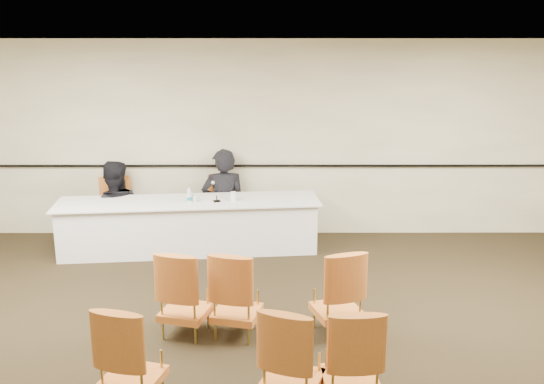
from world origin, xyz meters
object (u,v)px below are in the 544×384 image
at_px(aud_chair_front_right, 337,291).
at_px(panelist_main, 224,208).
at_px(panelist_second, 115,218).
at_px(aud_chair_back_left, 132,355).
at_px(aud_chair_back_mid, 293,357).
at_px(aud_chair_front_left, 185,292).
at_px(panel_table, 189,226).
at_px(water_bottle, 189,195).
at_px(aud_chair_front_mid, 237,293).
at_px(aud_chair_back_right, 351,357).
at_px(drinking_glass, 194,198).
at_px(coffee_cup, 233,197).
at_px(panelist_main_chair, 224,207).
at_px(microphone, 217,192).
at_px(panelist_second_chair, 114,211).

bearing_deg(aud_chair_front_right, panelist_main, 96.70).
relative_size(panelist_second, aud_chair_back_left, 1.85).
bearing_deg(aud_chair_back_left, aud_chair_back_mid, 14.32).
height_order(panelist_second, aud_chair_front_left, panelist_second).
relative_size(panel_table, panelist_second, 2.13).
xyz_separation_m(water_bottle, aud_chair_back_mid, (1.33, -3.73, -0.39)).
height_order(aud_chair_front_mid, aud_chair_back_right, same).
bearing_deg(drinking_glass, coffee_cup, 3.10).
distance_m(panel_table, panelist_main, 0.76).
bearing_deg(panelist_main_chair, aud_chair_back_left, -101.37).
xyz_separation_m(microphone, aud_chair_back_right, (1.44, -3.79, -0.41)).
relative_size(microphone, aud_chair_back_mid, 0.29).
distance_m(drinking_glass, aud_chair_front_mid, 2.64).
xyz_separation_m(microphone, water_bottle, (-0.38, -0.05, -0.03)).
relative_size(panelist_second, aud_chair_back_right, 1.85).
bearing_deg(coffee_cup, water_bottle, -172.28).
relative_size(panelist_main, microphone, 6.72).
xyz_separation_m(panelist_main, panelist_second_chair, (-1.65, -0.16, 0.02)).
bearing_deg(panelist_second_chair, aud_chair_front_right, -49.52).
xyz_separation_m(panelist_main_chair, drinking_glass, (-0.37, -0.65, 0.33)).
xyz_separation_m(panelist_main_chair, aud_chair_back_right, (1.39, -4.44, 0.00)).
distance_m(microphone, aud_chair_front_right, 2.90).
distance_m(drinking_glass, aud_chair_front_left, 2.52).
height_order(panelist_main_chair, aud_chair_back_right, same).
bearing_deg(aud_chair_back_right, panelist_second_chair, 122.26).
bearing_deg(panelist_second_chair, water_bottle, -29.51).
height_order(aud_chair_back_left, aud_chair_back_mid, same).
xyz_separation_m(aud_chair_front_left, aud_chair_front_right, (1.59, 0.02, 0.00)).
bearing_deg(aud_chair_front_right, microphone, 102.96).
xyz_separation_m(panelist_main_chair, microphone, (-0.05, -0.65, 0.41)).
relative_size(panelist_second_chair, aud_chair_front_right, 1.00).
xyz_separation_m(panelist_main, aud_chair_front_mid, (0.36, -3.16, 0.02)).
bearing_deg(panel_table, coffee_cup, -6.78).
relative_size(panelist_main, aud_chair_back_mid, 1.97).
relative_size(panelist_main_chair, water_bottle, 4.32).
xyz_separation_m(aud_chair_front_right, aud_chair_back_right, (-0.02, -1.32, 0.00)).
bearing_deg(panelist_main, aud_chair_front_right, 107.93).
bearing_deg(aud_chair_front_left, panelist_main, 102.23).
relative_size(panelist_second_chair, drinking_glass, 9.50).
distance_m(aud_chair_front_mid, aud_chair_back_left, 1.48).
bearing_deg(panelist_second_chair, panelist_main, 0.00).
height_order(panelist_second_chair, aud_chair_front_mid, same).
bearing_deg(coffee_cup, panelist_second, 165.98).
height_order(aud_chair_front_right, aud_chair_back_right, same).
xyz_separation_m(panel_table, coffee_cup, (0.65, -0.01, 0.44)).
height_order(drinking_glass, aud_chair_back_left, aud_chair_back_left).
relative_size(panelist_main_chair, aud_chair_back_right, 1.00).
bearing_deg(panelist_second, water_bottle, 144.88).
distance_m(panelist_second_chair, microphone, 1.72).
distance_m(microphone, aud_chair_back_right, 4.07).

